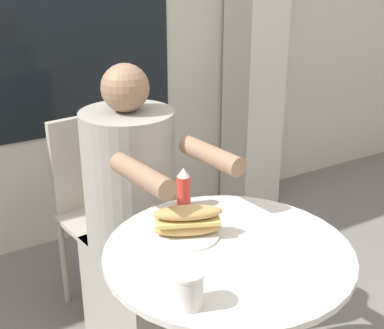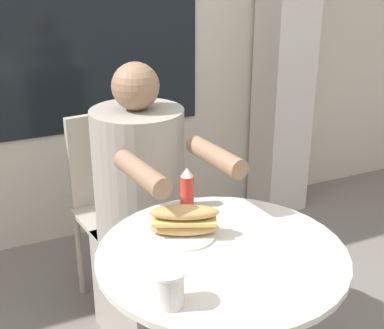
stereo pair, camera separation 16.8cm
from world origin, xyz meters
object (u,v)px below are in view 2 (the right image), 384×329
object	(u,v)px
seated_diner	(145,229)
cafe_table	(221,303)
condiment_bottle	(187,188)
diner_chair	(115,192)
drink_cup	(169,287)
sandwich_on_plate	(184,223)

from	to	relation	value
seated_diner	cafe_table	bearing A→B (deg)	87.55
seated_diner	condiment_bottle	xyz separation A→B (m)	(0.07, -0.24, 0.27)
diner_chair	drink_cup	bearing A→B (deg)	73.78
sandwich_on_plate	seated_diner	bearing A→B (deg)	86.75
seated_diner	drink_cup	distance (m)	0.80
sandwich_on_plate	condiment_bottle	bearing A→B (deg)	63.08
seated_diner	drink_cup	bearing A→B (deg)	68.23
diner_chair	condiment_bottle	size ratio (longest dim) A/B	6.12
seated_diner	condiment_bottle	world-z (taller)	seated_diner
sandwich_on_plate	condiment_bottle	distance (m)	0.21
seated_diner	sandwich_on_plate	world-z (taller)	seated_diner
sandwich_on_plate	condiment_bottle	size ratio (longest dim) A/B	1.59
diner_chair	drink_cup	distance (m)	1.12
diner_chair	seated_diner	size ratio (longest dim) A/B	0.75
cafe_table	diner_chair	size ratio (longest dim) A/B	0.86
sandwich_on_plate	drink_cup	world-z (taller)	sandwich_on_plate
sandwich_on_plate	drink_cup	xyz separation A→B (m)	(-0.18, -0.30, 0.00)
diner_chair	condiment_bottle	xyz separation A→B (m)	(0.09, -0.59, 0.25)
seated_diner	drink_cup	xyz separation A→B (m)	(-0.20, -0.73, 0.25)
drink_cup	cafe_table	bearing A→B (deg)	34.77
cafe_table	drink_cup	bearing A→B (deg)	-145.23
seated_diner	sandwich_on_plate	bearing A→B (deg)	80.31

